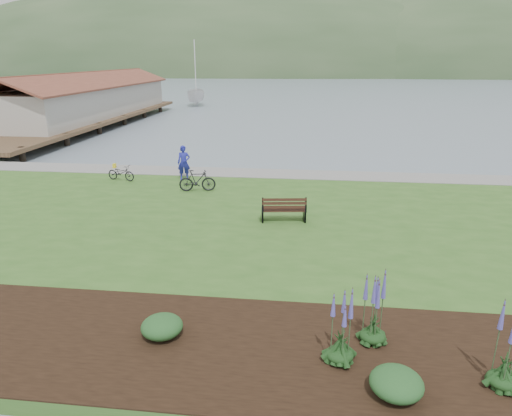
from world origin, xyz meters
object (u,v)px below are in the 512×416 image
Objects in this scene: person at (184,160)px; sailboat at (197,106)px; park_bench at (284,209)px; bicycle_a at (121,173)px.

sailboat is (-9.96, 43.24, -1.51)m from person.
sailboat is (-15.82, 49.40, -0.95)m from park_bench.
sailboat is (-6.58, 43.84, -0.83)m from bicycle_a.
bicycle_a is at bearing -91.91° from sailboat.
person is at bearing -67.21° from bicycle_a.
park_bench reaches higher than bicycle_a.
person reaches higher than park_bench.
park_bench is 0.06× the size of sailboat.
sailboat is at bearing 21.33° from bicycle_a.
park_bench is at bearing -57.94° from person.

